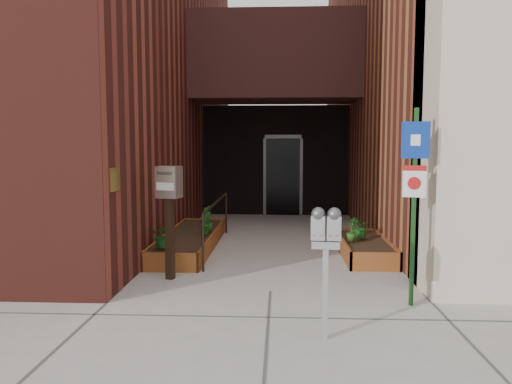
# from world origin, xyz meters

# --- Properties ---
(ground) EXTENTS (80.00, 80.00, 0.00)m
(ground) POSITION_xyz_m (0.00, 0.00, 0.00)
(ground) COLOR #9E9991
(ground) RESTS_ON ground
(architecture) EXTENTS (20.00, 14.60, 10.00)m
(architecture) POSITION_xyz_m (-0.18, 6.89, 4.98)
(architecture) COLOR maroon
(architecture) RESTS_ON ground
(planter_left) EXTENTS (0.90, 3.60, 0.30)m
(planter_left) POSITION_xyz_m (-1.55, 2.70, 0.13)
(planter_left) COLOR brown
(planter_left) RESTS_ON ground
(planter_right) EXTENTS (0.80, 2.20, 0.30)m
(planter_right) POSITION_xyz_m (1.60, 2.20, 0.13)
(planter_right) COLOR brown
(planter_right) RESTS_ON ground
(handrail) EXTENTS (0.04, 3.34, 0.90)m
(handrail) POSITION_xyz_m (-1.05, 2.65, 0.75)
(handrail) COLOR black
(handrail) RESTS_ON ground
(parking_meter) EXTENTS (0.30, 0.15, 1.33)m
(parking_meter) POSITION_xyz_m (0.58, -1.58, 1.03)
(parking_meter) COLOR #A8A8AA
(parking_meter) RESTS_ON ground
(sign_post) EXTENTS (0.32, 0.12, 2.37)m
(sign_post) POSITION_xyz_m (1.71, -0.48, 1.46)
(sign_post) COLOR #143814
(sign_post) RESTS_ON ground
(payment_dropbox) EXTENTS (0.38, 0.32, 1.64)m
(payment_dropbox) POSITION_xyz_m (-1.46, 0.55, 1.18)
(payment_dropbox) COLOR black
(payment_dropbox) RESTS_ON ground
(shrub_left_a) EXTENTS (0.39, 0.39, 0.40)m
(shrub_left_a) POSITION_xyz_m (-1.75, 1.32, 0.50)
(shrub_left_a) COLOR #174F16
(shrub_left_a) RESTS_ON planter_left
(shrub_left_b) EXTENTS (0.27, 0.27, 0.41)m
(shrub_left_b) POSITION_xyz_m (-1.25, 2.57, 0.51)
(shrub_left_b) COLOR #1E5C1A
(shrub_left_b) RESTS_ON planter_left
(shrub_left_c) EXTENTS (0.28, 0.28, 0.36)m
(shrub_left_c) POSITION_xyz_m (-1.25, 2.89, 0.48)
(shrub_left_c) COLOR #1D5D1A
(shrub_left_c) RESTS_ON planter_left
(shrub_left_d) EXTENTS (0.27, 0.27, 0.37)m
(shrub_left_d) POSITION_xyz_m (-1.39, 3.73, 0.49)
(shrub_left_d) COLOR #1B601F
(shrub_left_d) RESTS_ON planter_left
(shrub_right_a) EXTENTS (0.22, 0.22, 0.32)m
(shrub_right_a) POSITION_xyz_m (1.35, 2.04, 0.46)
(shrub_right_a) COLOR #2B5C1A
(shrub_right_a) RESTS_ON planter_right
(shrub_right_b) EXTENTS (0.21, 0.21, 0.34)m
(shrub_right_b) POSITION_xyz_m (1.46, 2.47, 0.47)
(shrub_right_b) COLOR #2A5D1A
(shrub_right_b) RESTS_ON planter_right
(shrub_right_c) EXTENTS (0.35, 0.35, 0.37)m
(shrub_right_c) POSITION_xyz_m (1.55, 2.30, 0.48)
(shrub_right_c) COLOR #1C621C
(shrub_right_c) RESTS_ON planter_right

